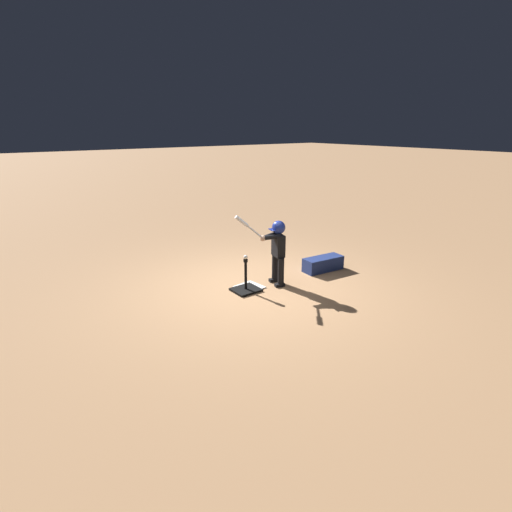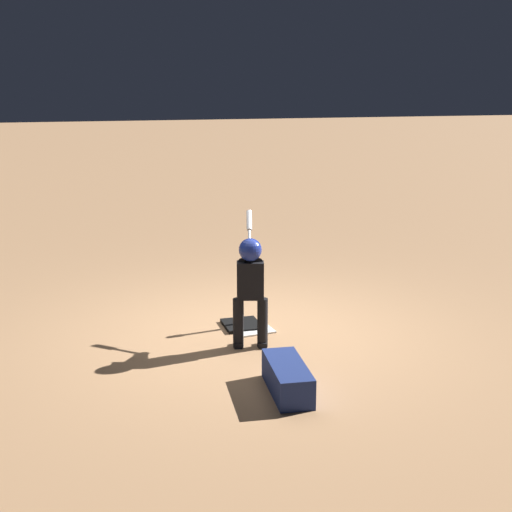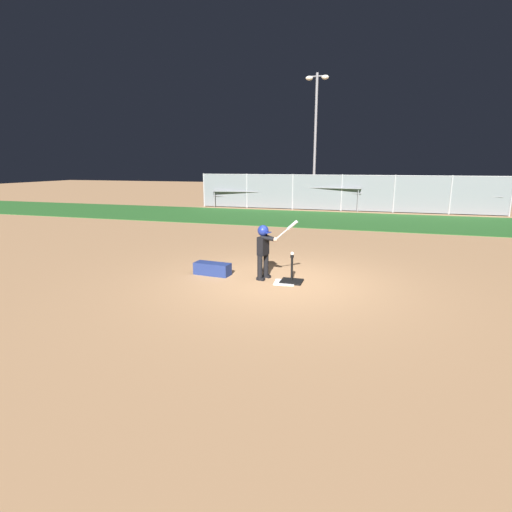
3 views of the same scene
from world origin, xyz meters
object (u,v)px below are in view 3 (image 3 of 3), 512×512
bleachers_left_center (466,204)px  equipment_bag (212,269)px  bleachers_far_left (332,198)px  batting_tee (292,279)px  batter_child (264,245)px  baseball (292,254)px  bleachers_center (238,198)px

bleachers_left_center → equipment_bag: size_ratio=3.66×
equipment_bag → bleachers_far_left: bearing=91.4°
batting_tee → equipment_bag: 1.87m
batter_child → equipment_bag: 1.39m
batter_child → baseball: 0.65m
batter_child → bleachers_far_left: size_ratio=0.37×
bleachers_center → baseball: bearing=-66.5°
bleachers_far_left → batting_tee: bearing=-86.8°
bleachers_far_left → equipment_bag: bearing=-94.0°
batter_child → equipment_bag: batter_child is taller
batting_tee → equipment_bag: (-1.87, 0.06, 0.07)m
bleachers_center → batter_child: bearing=-68.5°
batting_tee → equipment_bag: batting_tee is taller
baseball → bleachers_left_center: bleachers_left_center is taller
baseball → bleachers_far_left: bleachers_far_left is taller
bleachers_far_left → bleachers_center: bearing=-176.1°
batting_tee → batter_child: (-0.64, 0.07, 0.70)m
bleachers_far_left → bleachers_left_center: bleachers_far_left is taller
baseball → bleachers_left_center: size_ratio=0.02×
batting_tee → bleachers_left_center: bearing=67.8°
baseball → bleachers_left_center: 15.98m
bleachers_far_left → equipment_bag: bleachers_far_left is taller
baseball → equipment_bag: baseball is taller
baseball → bleachers_far_left: (-0.83, 15.00, -0.01)m
baseball → equipment_bag: 1.94m
bleachers_center → equipment_bag: bearing=-72.9°
bleachers_left_center → batting_tee: bearing=-112.2°
batter_child → bleachers_far_left: batter_child is taller
bleachers_center → equipment_bag: size_ratio=3.46×
batting_tee → bleachers_far_left: size_ratio=0.16×
bleachers_far_left → equipment_bag: 14.98m
batter_child → bleachers_far_left: bearing=90.7°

